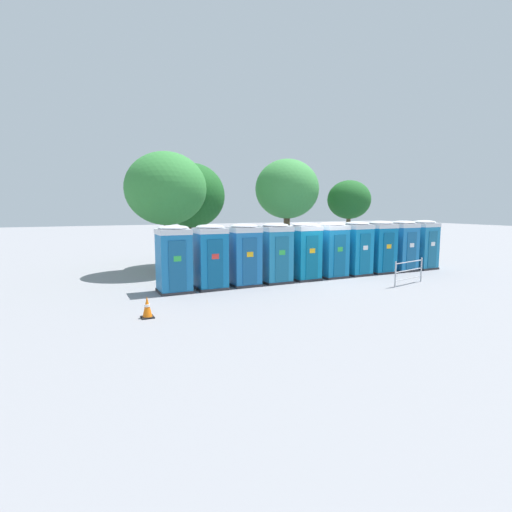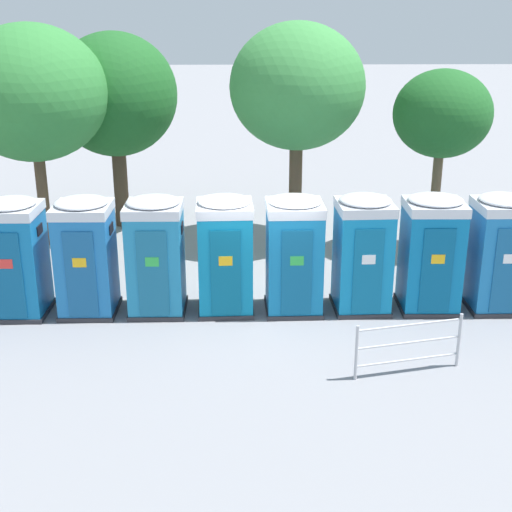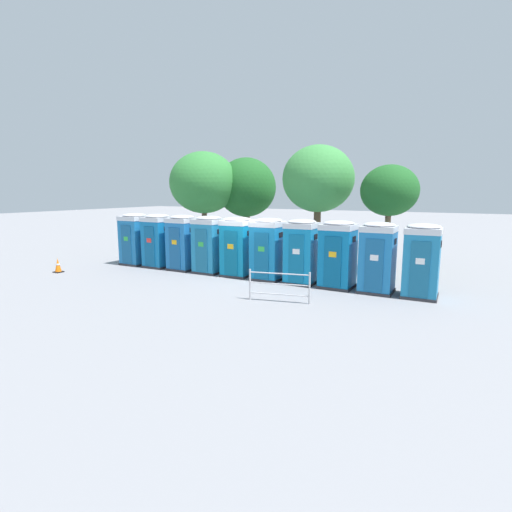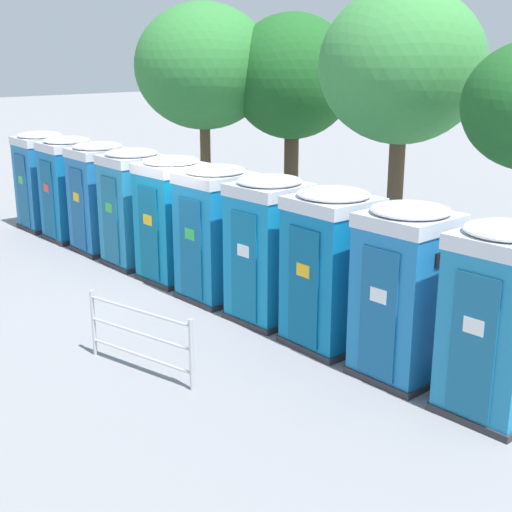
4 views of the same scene
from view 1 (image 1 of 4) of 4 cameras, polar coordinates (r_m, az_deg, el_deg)
ground_plane at (r=18.35m, az=8.73°, el=-3.15°), size 120.00×120.00×0.00m
portapotty_0 at (r=15.29m, az=-11.68°, el=-0.38°), size 1.24×1.22×2.54m
portapotty_1 at (r=15.74m, az=-6.52°, el=-0.08°), size 1.20×1.22×2.54m
portapotty_2 at (r=16.31m, az=-1.71°, el=0.21°), size 1.19×1.21×2.54m
portapotty_3 at (r=16.97m, az=2.79°, el=0.47°), size 1.20×1.21×2.54m
portapotty_4 at (r=17.73m, az=6.93°, el=0.71°), size 1.23×1.24×2.54m
portapotty_5 at (r=18.55m, az=10.78°, el=0.91°), size 1.23×1.22×2.54m
portapotty_6 at (r=19.48m, az=14.18°, el=1.11°), size 1.22×1.24×2.54m
portapotty_7 at (r=20.45m, az=17.33°, el=1.27°), size 1.25×1.22×2.54m
portapotty_8 at (r=21.47m, az=20.22°, el=1.41°), size 1.20×1.21×2.54m
portapotty_9 at (r=22.55m, az=22.79°, el=1.54°), size 1.20×1.23×2.54m
street_tree_0 at (r=22.63m, az=4.46°, el=9.46°), size 3.55×3.55×5.87m
street_tree_1 at (r=23.91m, az=13.14°, el=7.78°), size 2.49×2.49×4.75m
street_tree_2 at (r=19.89m, az=-12.76°, el=9.34°), size 3.89×3.89×5.85m
street_tree_3 at (r=22.01m, az=-9.11°, el=8.45°), size 3.51×3.51×5.56m
traffic_cone at (r=12.10m, az=-15.28°, el=-7.10°), size 0.36×0.36×0.64m
event_barrier at (r=17.79m, az=21.00°, el=-2.01°), size 2.01×0.52×1.05m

